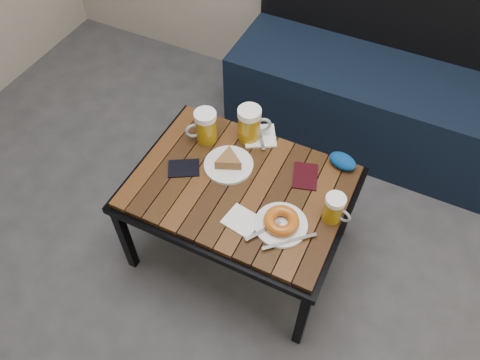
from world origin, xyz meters
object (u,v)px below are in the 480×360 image
at_px(beer_mug_right, 334,208).
at_px(passport_burgundy, 305,176).
at_px(beer_mug_centre, 250,124).
at_px(plate_pie, 229,162).
at_px(passport_navy, 184,168).
at_px(beer_mug_left, 205,126).
at_px(knit_pouch, 343,161).
at_px(bench, 370,96).
at_px(cafe_table, 240,191).
at_px(plate_bagel, 281,223).

distance_m(beer_mug_right, passport_burgundy, 0.21).
xyz_separation_m(beer_mug_centre, plate_pie, (-0.01, -0.18, -0.06)).
xyz_separation_m(beer_mug_centre, passport_navy, (-0.16, -0.26, -0.07)).
bearing_deg(passport_burgundy, plate_pie, 178.85).
distance_m(passport_navy, passport_burgundy, 0.47).
distance_m(beer_mug_centre, passport_burgundy, 0.30).
bearing_deg(beer_mug_left, beer_mug_right, 127.13).
distance_m(beer_mug_left, beer_mug_right, 0.61).
height_order(plate_pie, knit_pouch, plate_pie).
bearing_deg(bench, cafe_table, -106.69).
distance_m(beer_mug_centre, passport_navy, 0.32).
xyz_separation_m(bench, cafe_table, (-0.28, -0.94, 0.16)).
xyz_separation_m(beer_mug_right, knit_pouch, (-0.05, 0.25, -0.03)).
bearing_deg(beer_mug_right, cafe_table, -166.22).
bearing_deg(plate_pie, beer_mug_centre, 87.14).
bearing_deg(passport_burgundy, bench, 67.99).
distance_m(beer_mug_left, knit_pouch, 0.56).
height_order(cafe_table, plate_pie, plate_pie).
distance_m(cafe_table, passport_burgundy, 0.26).
relative_size(cafe_table, knit_pouch, 7.47).
height_order(beer_mug_left, knit_pouch, beer_mug_left).
relative_size(beer_mug_centre, plate_bagel, 0.67).
height_order(cafe_table, beer_mug_centre, beer_mug_centre).
relative_size(cafe_table, plate_pie, 4.34).
distance_m(plate_bagel, passport_navy, 0.45).
height_order(bench, passport_navy, bench).
height_order(beer_mug_centre, knit_pouch, beer_mug_centre).
bearing_deg(bench, passport_navy, -118.00).
xyz_separation_m(bench, knit_pouch, (0.04, -0.68, 0.22)).
bearing_deg(passport_navy, beer_mug_centre, 119.05).
height_order(beer_mug_left, beer_mug_right, beer_mug_left).
relative_size(passport_burgundy, knit_pouch, 1.15).
relative_size(beer_mug_right, plate_pie, 0.60).
height_order(beer_mug_centre, passport_burgundy, beer_mug_centre).
bearing_deg(knit_pouch, bench, 92.96).
relative_size(bench, knit_pouch, 12.45).
distance_m(beer_mug_right, knit_pouch, 0.26).
bearing_deg(beer_mug_right, passport_navy, -164.37).
height_order(beer_mug_right, plate_bagel, beer_mug_right).
xyz_separation_m(cafe_table, plate_pie, (-0.08, 0.06, 0.07)).
bearing_deg(plate_pie, passport_navy, -149.62).
bearing_deg(beer_mug_right, knit_pouch, 112.61).
height_order(passport_navy, passport_burgundy, same).
xyz_separation_m(beer_mug_right, passport_burgundy, (-0.15, 0.13, -0.06)).
xyz_separation_m(beer_mug_left, knit_pouch, (0.55, 0.11, -0.05)).
bearing_deg(plate_bagel, passport_burgundy, 90.51).
distance_m(bench, passport_navy, 1.11).
bearing_deg(passport_burgundy, knit_pouch, 30.22).
distance_m(cafe_table, beer_mug_left, 0.30).
height_order(plate_pie, passport_burgundy, plate_pie).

